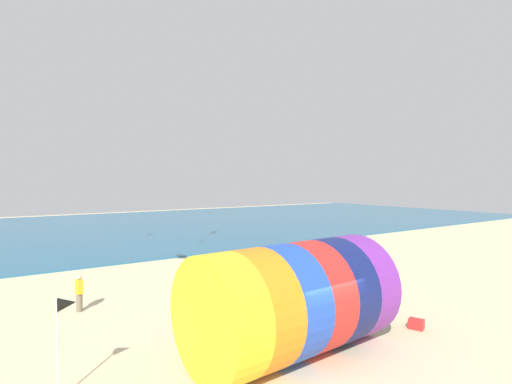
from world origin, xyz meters
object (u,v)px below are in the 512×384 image
giant_inflatable_tube (293,299)px  beach_flag (66,308)px  kite_handler (382,301)px  bystander_mid_beach (79,293)px  cooler_box (416,324)px

giant_inflatable_tube → beach_flag: giant_inflatable_tube is taller
kite_handler → bystander_mid_beach: kite_handler is taller
cooler_box → beach_flag: bearing=169.1°
beach_flag → cooler_box: (11.39, -2.19, -2.10)m
beach_flag → cooler_box: bearing=-10.9°
giant_inflatable_tube → cooler_box: bearing=-10.0°
cooler_box → kite_handler: bearing=117.6°
giant_inflatable_tube → beach_flag: size_ratio=2.66×
giant_inflatable_tube → kite_handler: 4.64m
beach_flag → cooler_box: beach_flag is taller
kite_handler → cooler_box: kite_handler is taller
kite_handler → beach_flag: bearing=174.2°
giant_inflatable_tube → kite_handler: size_ratio=4.06×
beach_flag → giant_inflatable_tube: bearing=-11.6°
bystander_mid_beach → beach_flag: (-1.57, -6.87, 1.50)m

